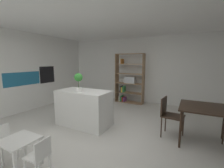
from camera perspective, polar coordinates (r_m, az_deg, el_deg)
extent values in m
plane|color=beige|center=(3.85, -5.58, -17.41)|extent=(10.22, 10.22, 0.00)
cube|color=white|center=(3.61, -6.25, 24.77)|extent=(7.42, 6.52, 0.06)
cube|color=silver|center=(6.41, 10.40, 5.23)|extent=(7.42, 0.06, 2.66)
cube|color=silver|center=(6.00, -33.42, 3.77)|extent=(0.65, 5.89, 2.66)
cube|color=#1E6084|center=(5.79, -30.68, 1.69)|extent=(0.01, 1.22, 0.44)
cube|color=black|center=(6.32, -23.30, 3.30)|extent=(0.04, 0.61, 0.62)
cylinder|color=#B7BABC|center=(6.33, -23.64, 5.65)|extent=(0.02, 0.49, 0.02)
cube|color=silver|center=(4.10, -10.59, -8.87)|extent=(1.39, 0.72, 0.93)
cylinder|color=white|center=(3.90, -12.45, -2.06)|extent=(0.17, 0.17, 0.10)
cylinder|color=#476633|center=(3.88, -12.52, -0.03)|extent=(0.01, 0.01, 0.18)
sphere|color=#2F802E|center=(3.86, -12.60, 2.49)|extent=(0.21, 0.21, 0.21)
cube|color=#997551|center=(6.39, 1.88, 2.34)|extent=(0.02, 0.34, 1.99)
cube|color=#997551|center=(5.98, 11.79, 1.74)|extent=(0.02, 0.34, 1.99)
cube|color=#997551|center=(6.14, 6.83, 11.23)|extent=(1.17, 0.34, 0.02)
cube|color=#997551|center=(6.35, 6.52, -6.80)|extent=(1.17, 0.34, 0.02)
cube|color=#997551|center=(6.26, 6.58, -3.26)|extent=(1.12, 0.34, 0.02)
cube|color=#997551|center=(6.19, 6.64, 0.27)|extent=(1.12, 0.34, 0.02)
cube|color=#997551|center=(6.15, 6.70, 3.86)|extent=(1.12, 0.34, 0.02)
cube|color=#997551|center=(6.13, 6.76, 7.49)|extent=(1.12, 0.34, 0.02)
cube|color=silver|center=(6.47, 3.19, -5.35)|extent=(0.05, 0.28, 0.22)
cube|color=#338E4C|center=(6.44, 3.75, -5.38)|extent=(0.05, 0.28, 0.23)
cube|color=red|center=(6.42, 4.33, -5.66)|extent=(0.04, 0.28, 0.18)
cube|color=#8E4793|center=(6.40, 4.88, -5.71)|extent=(0.05, 0.28, 0.19)
cube|color=#38383D|center=(6.37, 3.57, -1.80)|extent=(0.06, 0.28, 0.24)
cube|color=gold|center=(6.35, 4.10, -2.03)|extent=(0.05, 0.28, 0.20)
cube|color=#338E4C|center=(6.32, 4.63, -1.86)|extent=(0.04, 0.28, 0.25)
cube|color=silver|center=(6.28, 3.49, 8.67)|extent=(0.04, 0.28, 0.22)
cube|color=orange|center=(6.26, 3.91, 8.58)|extent=(0.03, 0.28, 0.20)
cube|color=#B7BABC|center=(6.16, 6.91, 1.55)|extent=(0.44, 0.30, 0.26)
cube|color=silver|center=(2.91, -31.70, -17.50)|extent=(0.52, 0.49, 0.03)
cube|color=silver|center=(2.77, -32.74, -24.62)|extent=(0.04, 0.04, 0.45)
cube|color=silver|center=(3.28, -30.19, -19.01)|extent=(0.04, 0.04, 0.45)
cube|color=silver|center=(2.95, -25.23, -21.88)|extent=(0.04, 0.04, 0.45)
cube|color=silver|center=(2.66, -26.48, -23.08)|extent=(0.30, 0.30, 0.02)
cube|color=silver|center=(2.51, -24.68, -21.32)|extent=(0.05, 0.28, 0.26)
cube|color=silver|center=(2.88, -25.98, -24.27)|extent=(0.03, 0.03, 0.31)
cube|color=silver|center=(2.74, -22.49, -25.96)|extent=(0.03, 0.03, 0.31)
cube|color=white|center=(3.31, -35.33, -17.52)|extent=(0.29, 0.29, 0.02)
cube|color=white|center=(3.37, -36.62, -14.57)|extent=(0.02, 0.29, 0.26)
cube|color=white|center=(3.24, -36.06, -21.36)|extent=(0.03, 0.03, 0.30)
cube|color=white|center=(3.33, -32.11, -20.15)|extent=(0.03, 0.03, 0.30)
cube|color=white|center=(3.53, -34.21, -18.72)|extent=(0.03, 0.03, 0.30)
cube|color=black|center=(3.59, 31.70, -7.60)|extent=(0.93, 0.93, 0.03)
cylinder|color=black|center=(3.33, 24.42, -15.40)|extent=(0.04, 0.04, 0.75)
cylinder|color=black|center=(4.08, 25.16, -11.00)|extent=(0.04, 0.04, 0.75)
cylinder|color=black|center=(4.14, 36.61, -11.63)|extent=(0.04, 0.04, 0.75)
cylinder|color=black|center=(3.94, 36.51, -14.86)|extent=(0.03, 0.03, 0.45)
cube|color=black|center=(3.67, 22.08, -11.17)|extent=(0.49, 0.46, 0.03)
cube|color=black|center=(3.66, 19.00, -7.74)|extent=(0.07, 0.42, 0.38)
cylinder|color=black|center=(3.57, 24.44, -16.16)|extent=(0.03, 0.03, 0.47)
cylinder|color=black|center=(3.90, 25.34, -14.11)|extent=(0.03, 0.03, 0.47)
cylinder|color=black|center=(3.64, 18.13, -15.31)|extent=(0.03, 0.03, 0.47)
cylinder|color=black|center=(3.96, 19.58, -13.40)|extent=(0.03, 0.03, 0.47)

